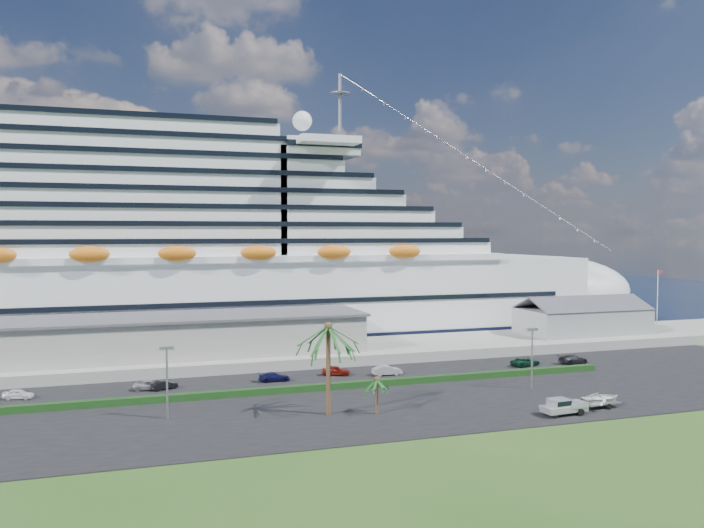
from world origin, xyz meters
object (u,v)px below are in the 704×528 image
object	(u,v)px
parked_car_3	(274,377)
boat_trailer	(601,398)
cruise_ship	(185,257)
pickup_truck	(563,406)

from	to	relation	value
parked_car_3	boat_trailer	world-z (taller)	boat_trailer
boat_trailer	parked_car_3	bearing A→B (deg)	142.19
cruise_ship	parked_car_3	size ratio (longest dim) A/B	42.50
cruise_ship	boat_trailer	xyz separation A→B (m)	(43.91, -67.42, -15.43)
cruise_ship	parked_car_3	xyz separation A→B (m)	(9.14, -40.44, -15.92)
cruise_ship	pickup_truck	xyz separation A→B (m)	(37.52, -68.80, -15.51)
parked_car_3	pickup_truck	distance (m)	40.12
boat_trailer	cruise_ship	bearing A→B (deg)	123.07
cruise_ship	parked_car_3	world-z (taller)	cruise_ship
cruise_ship	pickup_truck	world-z (taller)	cruise_ship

